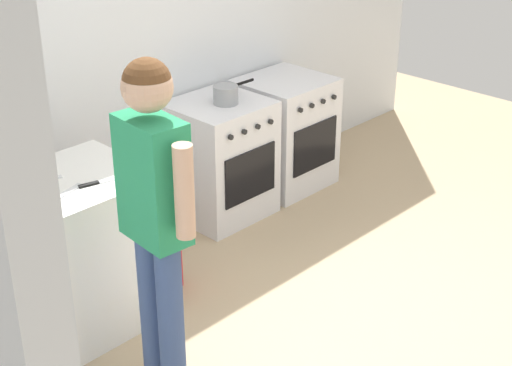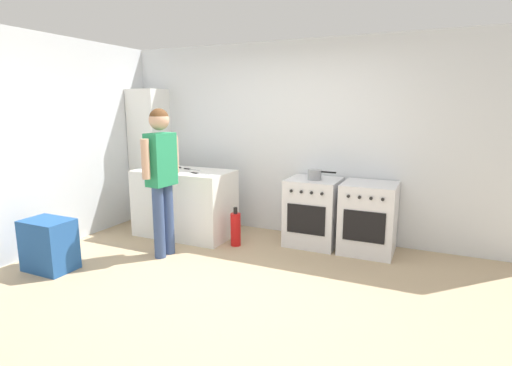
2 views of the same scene
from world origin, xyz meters
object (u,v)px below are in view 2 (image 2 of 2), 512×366
Objects in this scene: pot at (315,175)px; knife_bread at (181,172)px; recycling_crate_upper at (48,232)px; recycling_crate_lower at (50,257)px; oven_left at (313,212)px; person at (161,168)px; oven_right at (368,218)px; fire_extinguisher at (236,229)px; knife_carving at (200,174)px; knife_utility at (176,167)px; larder_cabinet at (150,155)px; knife_chef at (192,170)px.

pot is 1.02× the size of knife_bread.
pot is 0.68× the size of recycling_crate_upper.
pot reaches higher than recycling_crate_lower.
knife_bread is 0.66× the size of recycling_crate_upper.
oven_left is 0.49× the size of person.
oven_right is 1.64m from fire_extinguisher.
pot is at bearing 16.21° from knife_bread.
fire_extinguisher is (-1.56, -0.48, -0.21)m from oven_right.
knife_bread reaches higher than fire_extinguisher.
knife_carving is at bearing -160.07° from pot.
knife_carving reaches higher than oven_right.
knife_utility is 1.32m from fire_extinguisher.
larder_cabinet reaches higher than knife_utility.
knife_bread reaches higher than oven_left.
knife_bread is 1.20m from larder_cabinet.
pot reaches higher than recycling_crate_upper.
larder_cabinet is at bearing 161.95° from fire_extinguisher.
pot is at bearing -3.29° from larder_cabinet.
recycling_crate_lower is 1.00× the size of recycling_crate_upper.
fire_extinguisher is at bearing 46.94° from person.
person is (-1.51, -1.08, 0.13)m from pot.
person is (-1.48, -1.13, 0.62)m from oven_left.
oven_right is 2.39m from knife_chef.
oven_right reaches higher than recycling_crate_upper.
oven_left is 2.59× the size of knife_carving.
fire_extinguisher is (-0.87, -0.48, -0.21)m from oven_left.
oven_right is at bearing 4.10° from knife_utility.
person is at bearing -142.61° from oven_left.
knife_bread is (-0.30, 0.01, -0.00)m from knife_carving.
knife_utility is at bearing 132.94° from knife_bread.
larder_cabinet reaches higher than person.
knife_carving and knife_utility have the same top height.
oven_left is at bearing 40.40° from recycling_crate_upper.
recycling_crate_upper is at bearing -139.60° from oven_left.
recycling_crate_upper is (-1.48, -1.52, 0.20)m from fire_extinguisher.
pot is 0.18× the size of larder_cabinet.
fire_extinguisher reaches higher than recycling_crate_lower.
recycling_crate_upper is at bearing -134.19° from fire_extinguisher.
recycling_crate_upper is (0.00, 0.00, 0.28)m from recycling_crate_lower.
knife_utility is at bearing -176.01° from pot.
larder_cabinet reaches higher than oven_left.
fire_extinguisher is at bearing -162.95° from oven_right.
oven_left is 0.42× the size of larder_cabinet.
oven_right is 2.43m from knife_bread.
fire_extinguisher is (0.61, 0.65, -0.83)m from person.
knife_carving reaches higher than oven_left.
recycling_crate_upper is at bearing -140.63° from pot.
person reaches higher than knife_bread.
knife_utility is 0.12× the size of larder_cabinet.
knife_carving is 0.66× the size of fire_extinguisher.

